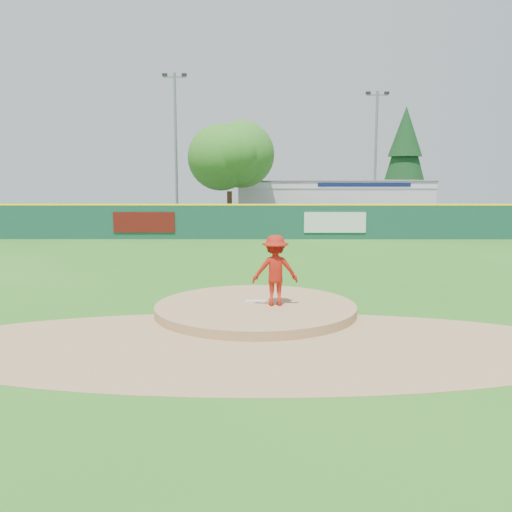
{
  "coord_description": "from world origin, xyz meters",
  "views": [
    {
      "loc": [
        0.1,
        -15.25,
        3.78
      ],
      "look_at": [
        0.0,
        2.0,
        1.3
      ],
      "focal_mm": 40.0,
      "sensor_mm": 36.0,
      "label": 1
    }
  ],
  "objects_px": {
    "deciduous_tree": "(229,163)",
    "light_pole_left": "(176,143)",
    "pitcher": "(275,270)",
    "light_pole_right": "(376,151)",
    "van": "(302,216)",
    "playground_slide": "(18,218)",
    "conifer_tree": "(405,154)",
    "pool_building_grp": "(331,200)"
  },
  "relations": [
    {
      "from": "deciduous_tree",
      "to": "pool_building_grp",
      "type": "bearing_deg",
      "value": 41.16
    },
    {
      "from": "playground_slide",
      "to": "deciduous_tree",
      "type": "height_order",
      "value": "deciduous_tree"
    },
    {
      "from": "van",
      "to": "conifer_tree",
      "type": "distance_m",
      "value": 15.01
    },
    {
      "from": "playground_slide",
      "to": "light_pole_left",
      "type": "distance_m",
      "value": 12.19
    },
    {
      "from": "van",
      "to": "pool_building_grp",
      "type": "height_order",
      "value": "pool_building_grp"
    },
    {
      "from": "conifer_tree",
      "to": "light_pole_right",
      "type": "xyz_separation_m",
      "value": [
        -4.0,
        -7.0,
        0.0
      ]
    },
    {
      "from": "pitcher",
      "to": "conifer_tree",
      "type": "relative_size",
      "value": 0.2
    },
    {
      "from": "pitcher",
      "to": "light_pole_right",
      "type": "height_order",
      "value": "light_pole_right"
    },
    {
      "from": "deciduous_tree",
      "to": "light_pole_right",
      "type": "relative_size",
      "value": 0.74
    },
    {
      "from": "pitcher",
      "to": "playground_slide",
      "type": "relative_size",
      "value": 0.65
    },
    {
      "from": "pitcher",
      "to": "playground_slide",
      "type": "distance_m",
      "value": 29.53
    },
    {
      "from": "van",
      "to": "deciduous_tree",
      "type": "relative_size",
      "value": 0.77
    },
    {
      "from": "deciduous_tree",
      "to": "light_pole_left",
      "type": "relative_size",
      "value": 0.67
    },
    {
      "from": "light_pole_right",
      "to": "pool_building_grp",
      "type": "bearing_deg",
      "value": 135.05
    },
    {
      "from": "pitcher",
      "to": "light_pole_left",
      "type": "bearing_deg",
      "value": -80.42
    },
    {
      "from": "light_pole_left",
      "to": "light_pole_right",
      "type": "relative_size",
      "value": 1.1
    },
    {
      "from": "pool_building_grp",
      "to": "light_pole_left",
      "type": "relative_size",
      "value": 1.38
    },
    {
      "from": "conifer_tree",
      "to": "light_pole_right",
      "type": "relative_size",
      "value": 0.95
    },
    {
      "from": "pool_building_grp",
      "to": "light_pole_left",
      "type": "height_order",
      "value": "light_pole_left"
    },
    {
      "from": "light_pole_left",
      "to": "pool_building_grp",
      "type": "bearing_deg",
      "value": 22.6
    },
    {
      "from": "pitcher",
      "to": "deciduous_tree",
      "type": "xyz_separation_m",
      "value": [
        -2.53,
        25.08,
        3.35
      ]
    },
    {
      "from": "van",
      "to": "light_pole_left",
      "type": "bearing_deg",
      "value": 90.14
    },
    {
      "from": "playground_slide",
      "to": "light_pole_left",
      "type": "bearing_deg",
      "value": 15.94
    },
    {
      "from": "playground_slide",
      "to": "deciduous_tree",
      "type": "distance_m",
      "value": 15.09
    },
    {
      "from": "pitcher",
      "to": "light_pole_right",
      "type": "distance_m",
      "value": 30.6
    },
    {
      "from": "playground_slide",
      "to": "conifer_tree",
      "type": "bearing_deg",
      "value": 22.12
    },
    {
      "from": "pitcher",
      "to": "van",
      "type": "distance_m",
      "value": 25.89
    },
    {
      "from": "van",
      "to": "conifer_tree",
      "type": "xyz_separation_m",
      "value": [
        9.8,
        10.33,
        4.73
      ]
    },
    {
      "from": "van",
      "to": "pool_building_grp",
      "type": "xyz_separation_m",
      "value": [
        2.8,
        6.33,
        0.86
      ]
    },
    {
      "from": "pool_building_grp",
      "to": "playground_slide",
      "type": "height_order",
      "value": "pool_building_grp"
    },
    {
      "from": "van",
      "to": "playground_slide",
      "type": "bearing_deg",
      "value": 103.28
    },
    {
      "from": "conifer_tree",
      "to": "light_pole_left",
      "type": "xyz_separation_m",
      "value": [
        -19.0,
        -9.0,
        0.51
      ]
    },
    {
      "from": "conifer_tree",
      "to": "van",
      "type": "bearing_deg",
      "value": -133.47
    },
    {
      "from": "playground_slide",
      "to": "pool_building_grp",
      "type": "bearing_deg",
      "value": 19.55
    },
    {
      "from": "van",
      "to": "light_pole_right",
      "type": "distance_m",
      "value": 8.2
    },
    {
      "from": "deciduous_tree",
      "to": "conifer_tree",
      "type": "distance_m",
      "value": 18.63
    },
    {
      "from": "pool_building_grp",
      "to": "conifer_tree",
      "type": "xyz_separation_m",
      "value": [
        7.0,
        4.01,
        3.88
      ]
    },
    {
      "from": "van",
      "to": "light_pole_right",
      "type": "height_order",
      "value": "light_pole_right"
    },
    {
      "from": "pitcher",
      "to": "playground_slide",
      "type": "bearing_deg",
      "value": -58.55
    },
    {
      "from": "pitcher",
      "to": "pool_building_grp",
      "type": "relative_size",
      "value": 0.13
    },
    {
      "from": "light_pole_right",
      "to": "conifer_tree",
      "type": "bearing_deg",
      "value": 60.26
    },
    {
      "from": "pitcher",
      "to": "deciduous_tree",
      "type": "distance_m",
      "value": 25.43
    }
  ]
}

